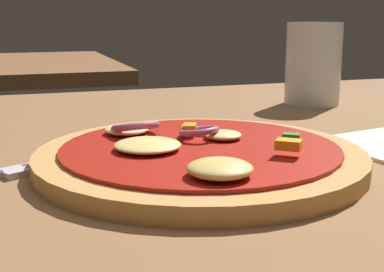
% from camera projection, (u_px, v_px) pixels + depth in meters
% --- Properties ---
extents(dining_table, '(1.36, 0.91, 0.03)m').
position_uv_depth(dining_table, '(197.00, 192.00, 0.41)').
color(dining_table, brown).
rests_on(dining_table, ground).
extents(pizza, '(0.25, 0.25, 0.03)m').
position_uv_depth(pizza, '(198.00, 156.00, 0.42)').
color(pizza, tan).
rests_on(pizza, dining_table).
extents(beer_glass, '(0.07, 0.07, 0.10)m').
position_uv_depth(beer_glass, '(313.00, 69.00, 0.70)').
color(beer_glass, silver).
rests_on(beer_glass, dining_table).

